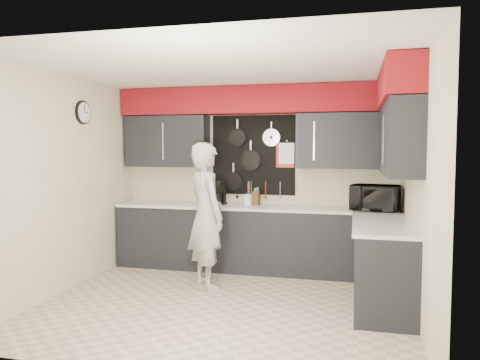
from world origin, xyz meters
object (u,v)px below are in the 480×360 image
(microwave, at_px, (375,198))
(utensil_crock, at_px, (248,199))
(person, at_px, (206,215))
(knife_block, at_px, (256,198))
(coffee_maker, at_px, (218,192))

(microwave, relative_size, utensil_crock, 3.90)
(microwave, xyz_separation_m, person, (-2.04, -0.81, -0.19))
(knife_block, relative_size, coffee_maker, 0.57)
(utensil_crock, xyz_separation_m, coffee_maker, (-0.42, -0.06, 0.10))
(coffee_maker, xyz_separation_m, person, (0.12, -0.93, -0.20))
(microwave, xyz_separation_m, utensil_crock, (-1.73, 0.18, -0.09))
(microwave, distance_m, coffee_maker, 2.16)
(utensil_crock, bearing_deg, microwave, -5.80)
(microwave, bearing_deg, knife_block, -173.71)
(person, bearing_deg, coffee_maker, -35.22)
(knife_block, relative_size, person, 0.11)
(person, bearing_deg, utensil_crock, -59.45)
(microwave, bearing_deg, person, -146.56)
(coffee_maker, height_order, person, person)
(utensil_crock, xyz_separation_m, person, (-0.30, -0.99, -0.10))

